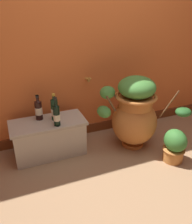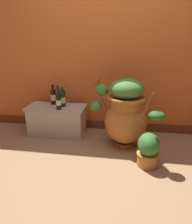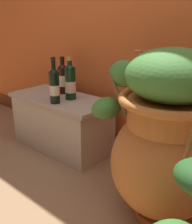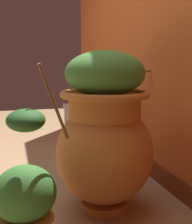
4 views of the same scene
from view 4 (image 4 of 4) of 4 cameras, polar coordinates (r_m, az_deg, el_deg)
The scene contains 6 objects.
terracotta_urn at distance 1.57m, azimuth 1.52°, elevation -3.88°, with size 0.85×0.76×0.87m.
stone_ledge at distance 2.57m, azimuth -0.69°, elevation -3.60°, with size 0.82×0.39×0.41m.
wine_bottle_left at distance 2.41m, azimuth -2.98°, elevation 3.31°, with size 0.07×0.07×0.32m.
wine_bottle_middle at distance 2.44m, azimuth 0.26°, elevation 3.45°, with size 0.08×0.08×0.31m.
wine_bottle_right at distance 2.61m, azimuth 0.82°, elevation 3.65°, with size 0.08×0.08×0.28m.
potted_shrub at distance 1.33m, azimuth -13.70°, elevation -17.68°, with size 0.24×0.27×0.38m.
Camera 4 is at (1.80, 0.16, 0.79)m, focal length 46.62 mm.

